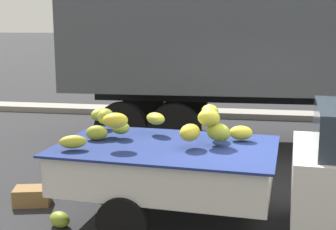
% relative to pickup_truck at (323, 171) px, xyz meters
% --- Properties ---
extents(ground, '(220.00, 220.00, 0.00)m').
position_rel_pickup_truck_xyz_m(ground, '(-0.51, 0.23, -0.89)').
color(ground, '#28282B').
extents(curb_strip, '(80.00, 0.80, 0.16)m').
position_rel_pickup_truck_xyz_m(curb_strip, '(-0.51, 7.77, -0.81)').
color(curb_strip, gray).
rests_on(curb_strip, ground).
extents(pickup_truck, '(5.13, 2.19, 1.70)m').
position_rel_pickup_truck_xyz_m(pickup_truck, '(0.00, 0.00, 0.00)').
color(pickup_truck, silver).
rests_on(pickup_truck, ground).
extents(fallen_banana_bunch_near_tailgate, '(0.39, 0.36, 0.21)m').
position_rel_pickup_truck_xyz_m(fallen_banana_bunch_near_tailgate, '(-3.32, -0.21, -0.78)').
color(fallen_banana_bunch_near_tailgate, olive).
rests_on(fallen_banana_bunch_near_tailgate, ground).
extents(produce_crate, '(0.59, 0.48, 0.26)m').
position_rel_pickup_truck_xyz_m(produce_crate, '(-4.04, 0.48, -0.76)').
color(produce_crate, olive).
rests_on(produce_crate, ground).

